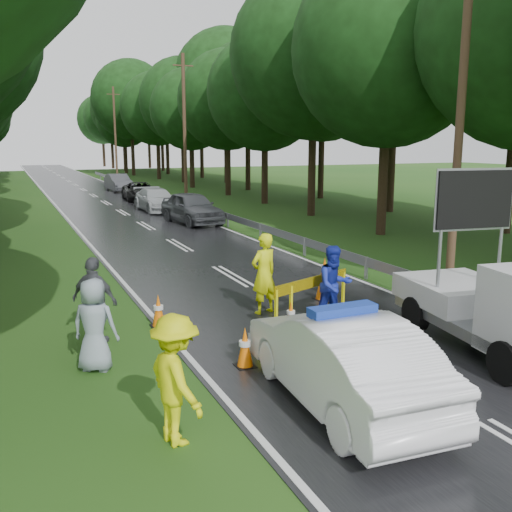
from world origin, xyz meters
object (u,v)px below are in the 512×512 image
barrier (312,288)px  officer (264,274)px  queue_car_third (140,191)px  work_truck (503,307)px  police_sedan (341,360)px  queue_car_first (192,208)px  queue_car_second (156,200)px  civilian (334,285)px  queue_car_fourth (118,183)px

barrier → officer: size_ratio=1.20×
queue_car_third → work_truck: bearing=-86.0°
police_sedan → barrier: 4.42m
queue_car_first → queue_car_second: 6.01m
civilian → queue_car_fourth: 38.67m
officer → queue_car_fourth: officer is taller
queue_car_third → queue_car_first: bearing=-86.4°
police_sedan → civilian: bearing=-116.3°
officer → queue_car_fourth: (3.33, 37.22, -0.28)m
barrier → queue_car_third: bearing=64.0°
police_sedan → queue_car_fourth: (4.28, 42.28, -0.02)m
queue_car_fourth → officer: bearing=-98.3°
civilian → barrier: bearing=134.4°
queue_car_first → civilian: bearing=-103.2°
police_sedan → officer: officer is taller
police_sedan → queue_car_third: size_ratio=0.99×
officer → queue_car_first: officer is taller
barrier → queue_car_first: queue_car_first is taller
queue_car_second → queue_car_third: 6.81m
queue_car_second → queue_car_third: size_ratio=1.01×
work_truck → queue_car_third: work_truck is taller
police_sedan → queue_car_first: police_sedan is taller
police_sedan → officer: (0.94, 5.06, 0.25)m
queue_car_second → officer: bearing=-99.4°
barrier → police_sedan: bearing=-134.4°
queue_car_second → barrier: bearing=-97.1°
officer → civilian: bearing=114.9°
police_sedan → work_truck: work_truck is taller
queue_car_third → barrier: bearing=-90.7°
queue_car_first → queue_car_second: size_ratio=1.01×
queue_car_fourth → queue_car_first: bearing=-93.5°
barrier → officer: (-0.80, 1.00, 0.21)m
queue_car_fourth → barrier: bearing=-97.0°
barrier → queue_car_fourth: bearing=65.1°
work_truck → barrier: size_ratio=1.96×
officer → queue_car_first: 16.36m
civilian → queue_car_third: bearing=86.3°
police_sedan → officer: bearing=-96.9°
work_truck → civilian: work_truck is taller
police_sedan → officer: size_ratio=2.31×
civilian → queue_car_second: bearing=86.4°
queue_car_first → queue_car_third: queue_car_first is taller
civilian → officer: bearing=130.7°
barrier → queue_car_third: 29.94m
work_truck → queue_car_fourth: work_truck is taller
police_sedan → barrier: size_ratio=1.92×
police_sedan → queue_car_second: bearing=-94.3°
queue_car_third → police_sedan: bearing=-93.0°
civilian → queue_car_third: (2.16, 30.22, -0.27)m
police_sedan → barrier: police_sedan is taller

